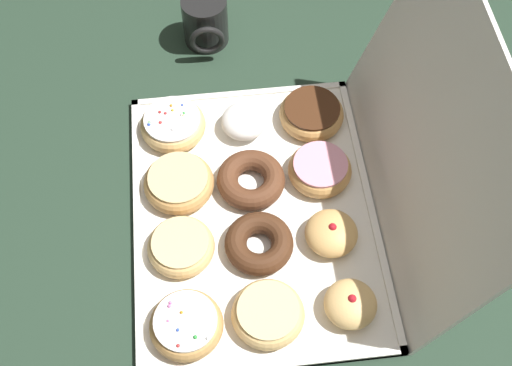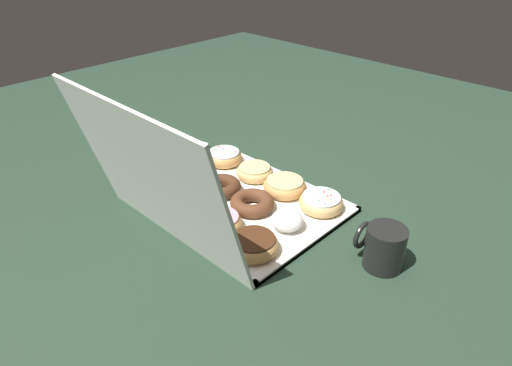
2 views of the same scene
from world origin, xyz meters
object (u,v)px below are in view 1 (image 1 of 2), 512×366
Objects in this scene: sprinkle_donut_3 at (186,325)px; jelly_filled_donut_10 at (331,233)px; glazed_ring_donut_2 at (181,246)px; glazed_ring_donut_7 at (268,314)px; jelly_filled_donut_11 at (350,304)px; pink_frosted_donut_9 at (320,169)px; chocolate_frosted_donut_8 at (312,114)px; glazed_ring_donut_1 at (179,182)px; donut_box at (255,215)px; chocolate_cake_ring_donut_6 at (257,244)px; powdered_filled_donut_4 at (246,121)px; sprinkle_donut_0 at (173,125)px; coffee_mug at (205,21)px; chocolate_cake_ring_donut_5 at (252,180)px.

sprinkle_donut_3 is 1.30× the size of jelly_filled_donut_10.
glazed_ring_donut_7 is (0.13, 0.13, 0.00)m from glazed_ring_donut_2.
pink_frosted_donut_9 is at bearing -178.56° from jelly_filled_donut_11.
chocolate_frosted_donut_8 is 0.37m from jelly_filled_donut_11.
sprinkle_donut_3 is (0.26, -0.00, 0.00)m from glazed_ring_donut_1.
donut_box is 6.46× the size of jelly_filled_donut_11.
chocolate_frosted_donut_8 reaches higher than chocolate_cake_ring_donut_6.
glazed_ring_donut_1 is at bearing -117.14° from donut_box.
jelly_filled_donut_11 is at bearing 0.26° from chocolate_frosted_donut_8.
powdered_filled_donut_4 is 0.99× the size of jelly_filled_donut_11.
powdered_filled_donut_4 is 0.12m from chocolate_frosted_donut_8.
sprinkle_donut_0 is 0.26m from chocolate_frosted_donut_8.
sprinkle_donut_0 is at bearing -145.72° from jelly_filled_donut_11.
chocolate_frosted_donut_8 is (-0.37, 0.13, 0.00)m from glazed_ring_donut_7.
powdered_filled_donut_4 is 0.72× the size of chocolate_cake_ring_donut_6.
chocolate_cake_ring_donut_6 is at bearing 135.83° from sprinkle_donut_3.
sprinkle_donut_0 is at bearing -93.82° from powdered_filled_donut_4.
jelly_filled_donut_10 is 0.12m from jelly_filled_donut_11.
chocolate_frosted_donut_8 is (-0.01, 0.12, -0.00)m from powdered_filled_donut_4.
glazed_ring_donut_1 is 0.26m from sprinkle_donut_3.
jelly_filled_donut_11 is (0.25, 0.01, 0.00)m from pink_frosted_donut_9.
coffee_mug reaches higher than sprinkle_donut_0.
sprinkle_donut_3 is at bearing -44.17° from chocolate_cake_ring_donut_6.
glazed_ring_donut_7 is at bearing -0.52° from chocolate_cake_ring_donut_5.
pink_frosted_donut_9 is at bearing 179.11° from jelly_filled_donut_10.
sprinkle_donut_0 reaches higher than glazed_ring_donut_2.
glazed_ring_donut_7 is (0.19, -0.00, 0.02)m from donut_box.
glazed_ring_donut_2 is 0.13m from sprinkle_donut_3.
donut_box is 4.69× the size of glazed_ring_donut_7.
sprinkle_donut_0 is 0.19m from chocolate_cake_ring_donut_5.
powdered_filled_donut_4 is at bearing 13.23° from coffee_mug.
glazed_ring_donut_2 is 0.18m from glazed_ring_donut_7.
jelly_filled_donut_11 is at bearing 27.28° from chocolate_cake_ring_donut_5.
glazed_ring_donut_7 is 1.04× the size of coffee_mug.
glazed_ring_donut_7 is at bearing 1.88° from chocolate_cake_ring_donut_6.
glazed_ring_donut_7 is 0.96× the size of chocolate_frosted_donut_8.
jelly_filled_donut_10 is 1.06× the size of jelly_filled_donut_11.
jelly_filled_donut_11 reaches higher than jelly_filled_donut_10.
pink_frosted_donut_9 reaches higher than glazed_ring_donut_2.
glazed_ring_donut_1 is at bearing -93.17° from chocolate_cake_ring_donut_5.
jelly_filled_donut_10 is at bearing 88.71° from glazed_ring_donut_2.
chocolate_frosted_donut_8 is (-0.25, 0.13, 0.00)m from chocolate_cake_ring_donut_6.
donut_box is 4.48× the size of chocolate_frosted_donut_8.
glazed_ring_donut_7 is at bearing 4.84° from coffee_mug.
chocolate_cake_ring_donut_5 is at bearing -86.98° from pink_frosted_donut_9.
glazed_ring_donut_1 is 0.12m from glazed_ring_donut_2.
coffee_mug reaches higher than pink_frosted_donut_9.
glazed_ring_donut_1 is 1.49× the size of powdered_filled_donut_4.
chocolate_frosted_donut_8 is at bearing 115.83° from glazed_ring_donut_1.
powdered_filled_donut_4 is at bearing 178.74° from chocolate_cake_ring_donut_5.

